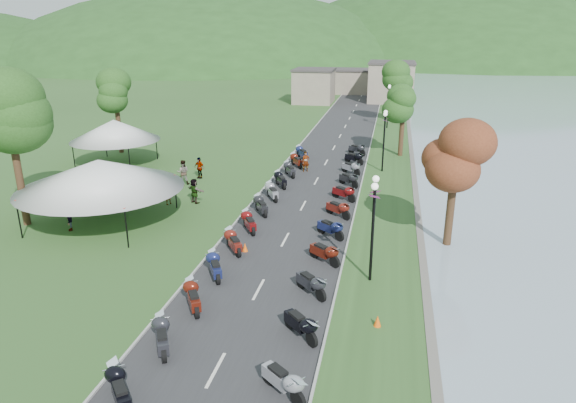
# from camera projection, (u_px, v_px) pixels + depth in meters

# --- Properties ---
(road) EXTENTS (7.00, 120.00, 0.02)m
(road) POSITION_uv_depth(u_px,v_px,m) (326.00, 162.00, 45.98)
(road) COLOR #2D2D30
(road) RESTS_ON ground
(hills_backdrop) EXTENTS (360.00, 120.00, 76.00)m
(hills_backdrop) POSITION_uv_depth(u_px,v_px,m) (381.00, 59.00, 194.38)
(hills_backdrop) COLOR #285621
(hills_backdrop) RESTS_ON ground
(far_building) EXTENTS (18.00, 16.00, 5.00)m
(far_building) POSITION_uv_depth(u_px,v_px,m) (349.00, 83.00, 87.29)
(far_building) COLOR gray
(far_building) RESTS_ON ground
(moto_row_left) EXTENTS (2.60, 44.75, 1.10)m
(moto_row_left) POSITION_uv_depth(u_px,v_px,m) (234.00, 243.00, 27.56)
(moto_row_left) COLOR #331411
(moto_row_left) RESTS_ON ground
(moto_row_right) EXTENTS (2.60, 43.55, 1.10)m
(moto_row_right) POSITION_uv_depth(u_px,v_px,m) (331.00, 228.00, 29.51)
(moto_row_right) COLOR #331411
(moto_row_right) RESTS_ON ground
(vendor_tent_main) EXTENTS (6.65, 6.65, 4.00)m
(vendor_tent_main) POSITION_uv_depth(u_px,v_px,m) (102.00, 191.00, 31.35)
(vendor_tent_main) COLOR silver
(vendor_tent_main) RESTS_ON ground
(vendor_tent_side) EXTENTS (5.07, 5.07, 4.00)m
(vendor_tent_side) POSITION_uv_depth(u_px,v_px,m) (116.00, 143.00, 44.59)
(vendor_tent_side) COLOR silver
(vendor_tent_side) RESTS_ON ground
(tree_park_left) EXTENTS (4.13, 4.13, 11.48)m
(tree_park_left) POSITION_uv_depth(u_px,v_px,m) (11.00, 132.00, 29.77)
(tree_park_left) COLOR #2E5F20
(tree_park_left) RESTS_ON ground
(tree_lakeside) EXTENTS (2.72, 2.72, 7.56)m
(tree_lakeside) POSITION_uv_depth(u_px,v_px,m) (454.00, 179.00, 27.50)
(tree_lakeside) COLOR #2E5F20
(tree_lakeside) RESTS_ON ground
(pedestrian_a) EXTENTS (0.60, 0.68, 1.52)m
(pedestrian_a) POSITION_uv_depth(u_px,v_px,m) (169.00, 204.00, 35.19)
(pedestrian_a) COLOR slate
(pedestrian_a) RESTS_ON ground
(pedestrian_b) EXTENTS (1.04, 0.76, 1.91)m
(pedestrian_b) POSITION_uv_depth(u_px,v_px,m) (184.00, 184.00, 39.67)
(pedestrian_b) COLOR slate
(pedestrian_b) RESTS_ON ground
(pedestrian_c) EXTENTS (0.97, 1.11, 1.63)m
(pedestrian_c) POSITION_uv_depth(u_px,v_px,m) (70.00, 230.00, 30.68)
(pedestrian_c) COLOR slate
(pedestrian_c) RESTS_ON ground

